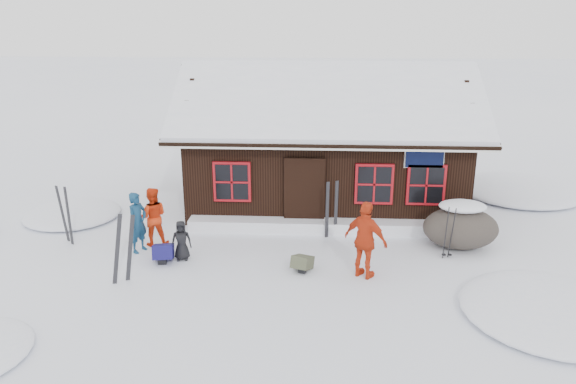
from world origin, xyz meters
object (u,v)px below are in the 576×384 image
at_px(boulder, 461,227).
at_px(backpack_blue, 164,255).
at_px(ski_poles, 449,234).
at_px(backpack_olive, 302,265).
at_px(ski_pair_left, 124,249).
at_px(skier_orange_right, 366,240).
at_px(skier_orange_left, 153,217).
at_px(skier_crouched, 181,240).
at_px(skier_teal, 138,222).

distance_m(boulder, backpack_blue, 7.54).
xyz_separation_m(ski_poles, backpack_olive, (-3.56, -0.92, -0.50)).
distance_m(ski_pair_left, ski_poles, 7.72).
height_order(skier_orange_right, backpack_blue, skier_orange_right).
bearing_deg(boulder, skier_orange_right, -144.36).
height_order(skier_orange_left, boulder, skier_orange_left).
bearing_deg(skier_crouched, skier_orange_right, -18.03).
bearing_deg(ski_pair_left, backpack_olive, -3.56).
height_order(skier_teal, backpack_blue, skier_teal).
xyz_separation_m(ski_poles, backpack_blue, (-6.97, -0.60, -0.47)).
height_order(skier_orange_right, ski_poles, skier_orange_right).
bearing_deg(backpack_blue, skier_crouched, 8.00).
height_order(skier_orange_left, skier_crouched, skier_orange_left).
distance_m(skier_crouched, ski_pair_left, 1.61).
bearing_deg(skier_teal, ski_poles, -63.71).
distance_m(skier_teal, skier_orange_right, 5.73).
xyz_separation_m(skier_orange_right, ski_poles, (2.13, 1.17, -0.27)).
bearing_deg(skier_orange_right, backpack_olive, 24.60).
relative_size(skier_teal, backpack_blue, 2.48).
relative_size(skier_orange_right, boulder, 0.96).
xyz_separation_m(skier_orange_left, backpack_blue, (0.52, -1.00, -0.61)).
bearing_deg(skier_crouched, boulder, 0.38).
distance_m(skier_orange_right, skier_crouched, 4.49).
bearing_deg(skier_orange_left, boulder, 170.08).
distance_m(skier_orange_left, backpack_blue, 1.28).
xyz_separation_m(skier_crouched, ski_pair_left, (-0.99, -1.23, 0.29)).
xyz_separation_m(skier_crouched, backpack_blue, (-0.43, -0.14, -0.33)).
bearing_deg(backpack_blue, ski_poles, -4.89).
distance_m(skier_orange_left, backpack_olive, 4.19).
bearing_deg(backpack_blue, skier_orange_left, 107.43).
distance_m(skier_teal, boulder, 8.23).
bearing_deg(skier_teal, skier_orange_right, -75.42).
height_order(boulder, ski_pair_left, ski_pair_left).
relative_size(skier_orange_left, ski_poles, 1.15).
bearing_deg(backpack_olive, skier_orange_right, 10.49).
bearing_deg(skier_crouched, backpack_blue, -171.12).
xyz_separation_m(skier_teal, ski_pair_left, (0.21, -1.67, 0.01)).
bearing_deg(skier_crouched, skier_orange_left, 128.55).
relative_size(ski_pair_left, backpack_olive, 3.11).
height_order(skier_orange_left, ski_pair_left, ski_pair_left).
xyz_separation_m(skier_orange_left, ski_poles, (7.48, -0.40, -0.14)).
distance_m(skier_teal, backpack_olive, 4.32).
relative_size(skier_teal, boulder, 0.82).
bearing_deg(ski_poles, skier_orange_right, -151.24).
bearing_deg(skier_teal, ski_pair_left, -146.86).
height_order(skier_orange_right, ski_pair_left, skier_orange_right).
xyz_separation_m(skier_crouched, boulder, (7.00, 1.14, 0.06)).
bearing_deg(skier_orange_right, ski_poles, -116.94).
relative_size(skier_orange_left, ski_pair_left, 0.93).
height_order(skier_crouched, ski_poles, ski_poles).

